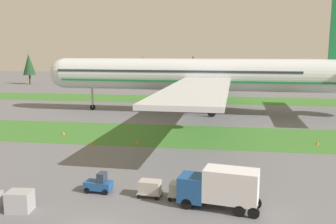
{
  "coord_description": "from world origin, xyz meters",
  "views": [
    {
      "loc": [
        9.47,
        -24.17,
        13.38
      ],
      "look_at": [
        1.17,
        31.07,
        4.0
      ],
      "focal_mm": 39.19,
      "sensor_mm": 36.0,
      "label": 1
    }
  ],
  "objects_px": {
    "uld_container_0": "(20,201)",
    "taxiway_marker_1": "(138,142)",
    "baggage_tug": "(99,184)",
    "taxiway_marker_2": "(92,143)",
    "cargo_dolly_second": "(181,190)",
    "catering_truck": "(220,187)",
    "taxiway_marker_3": "(317,142)",
    "airliner": "(203,75)",
    "cargo_dolly_third": "(213,192)",
    "ground_crew_marshaller": "(228,177)",
    "cargo_dolly_fourth": "(246,195)",
    "cargo_dolly_lead": "(150,187)",
    "taxiway_marker_0": "(64,133)"
  },
  "relations": [
    {
      "from": "airliner",
      "to": "uld_container_0",
      "type": "distance_m",
      "value": 53.49
    },
    {
      "from": "cargo_dolly_fourth",
      "to": "taxiway_marker_2",
      "type": "bearing_deg",
      "value": 52.71
    },
    {
      "from": "cargo_dolly_second",
      "to": "cargo_dolly_third",
      "type": "relative_size",
      "value": 1.0
    },
    {
      "from": "taxiway_marker_3",
      "to": "taxiway_marker_1",
      "type": "bearing_deg",
      "value": -172.0
    },
    {
      "from": "uld_container_0",
      "to": "taxiway_marker_0",
      "type": "xyz_separation_m",
      "value": [
        -8.61,
        27.65,
        -0.58
      ]
    },
    {
      "from": "cargo_dolly_second",
      "to": "taxiway_marker_0",
      "type": "bearing_deg",
      "value": 47.14
    },
    {
      "from": "ground_crew_marshaller",
      "to": "baggage_tug",
      "type": "bearing_deg",
      "value": -143.58
    },
    {
      "from": "catering_truck",
      "to": "taxiway_marker_0",
      "type": "xyz_separation_m",
      "value": [
        -25.26,
        24.63,
        -1.65
      ]
    },
    {
      "from": "cargo_dolly_lead",
      "to": "uld_container_0",
      "type": "xyz_separation_m",
      "value": [
        -10.21,
        -4.67,
        -0.04
      ]
    },
    {
      "from": "airliner",
      "to": "cargo_dolly_second",
      "type": "height_order",
      "value": "airliner"
    },
    {
      "from": "cargo_dolly_fourth",
      "to": "taxiway_marker_0",
      "type": "height_order",
      "value": "cargo_dolly_fourth"
    },
    {
      "from": "uld_container_0",
      "to": "airliner",
      "type": "bearing_deg",
      "value": 76.44
    },
    {
      "from": "catering_truck",
      "to": "taxiway_marker_3",
      "type": "distance_m",
      "value": 27.82
    },
    {
      "from": "cargo_dolly_lead",
      "to": "baggage_tug",
      "type": "bearing_deg",
      "value": 90.0
    },
    {
      "from": "baggage_tug",
      "to": "taxiway_marker_2",
      "type": "height_order",
      "value": "baggage_tug"
    },
    {
      "from": "cargo_dolly_third",
      "to": "uld_container_0",
      "type": "bearing_deg",
      "value": 108.94
    },
    {
      "from": "taxiway_marker_1",
      "to": "taxiway_marker_2",
      "type": "bearing_deg",
      "value": -169.84
    },
    {
      "from": "baggage_tug",
      "to": "cargo_dolly_lead",
      "type": "distance_m",
      "value": 5.03
    },
    {
      "from": "uld_container_0",
      "to": "ground_crew_marshaller",
      "type": "bearing_deg",
      "value": 25.99
    },
    {
      "from": "cargo_dolly_third",
      "to": "ground_crew_marshaller",
      "type": "height_order",
      "value": "ground_crew_marshaller"
    },
    {
      "from": "cargo_dolly_lead",
      "to": "cargo_dolly_third",
      "type": "relative_size",
      "value": 1.0
    },
    {
      "from": "taxiway_marker_1",
      "to": "cargo_dolly_second",
      "type": "bearing_deg",
      "value": -66.03
    },
    {
      "from": "cargo_dolly_second",
      "to": "cargo_dolly_fourth",
      "type": "xyz_separation_m",
      "value": [
        5.79,
        -0.4,
        0.0
      ]
    },
    {
      "from": "airliner",
      "to": "taxiway_marker_2",
      "type": "relative_size",
      "value": 181.47
    },
    {
      "from": "uld_container_0",
      "to": "taxiway_marker_1",
      "type": "xyz_separation_m",
      "value": [
        4.63,
        23.53,
        -0.55
      ]
    },
    {
      "from": "cargo_dolly_third",
      "to": "cargo_dolly_second",
      "type": "bearing_deg",
      "value": 90.0
    },
    {
      "from": "airliner",
      "to": "cargo_dolly_third",
      "type": "bearing_deg",
      "value": -173.73
    },
    {
      "from": "cargo_dolly_third",
      "to": "ground_crew_marshaller",
      "type": "relative_size",
      "value": 1.32
    },
    {
      "from": "catering_truck",
      "to": "taxiway_marker_1",
      "type": "xyz_separation_m",
      "value": [
        -12.02,
        20.52,
        -1.63
      ]
    },
    {
      "from": "uld_container_0",
      "to": "taxiway_marker_2",
      "type": "relative_size",
      "value": 4.25
    },
    {
      "from": "cargo_dolly_second",
      "to": "taxiway_marker_1",
      "type": "distance_m",
      "value": 20.87
    },
    {
      "from": "taxiway_marker_0",
      "to": "cargo_dolly_fourth",
      "type": "bearing_deg",
      "value": -40.61
    },
    {
      "from": "catering_truck",
      "to": "taxiway_marker_3",
      "type": "xyz_separation_m",
      "value": [
        13.74,
        24.14,
        -1.68
      ]
    },
    {
      "from": "catering_truck",
      "to": "cargo_dolly_fourth",
      "type": "bearing_deg",
      "value": -54.95
    },
    {
      "from": "airliner",
      "to": "cargo_dolly_lead",
      "type": "height_order",
      "value": "airliner"
    },
    {
      "from": "taxiway_marker_1",
      "to": "airliner",
      "type": "bearing_deg",
      "value": 74.42
    },
    {
      "from": "cargo_dolly_fourth",
      "to": "cargo_dolly_third",
      "type": "bearing_deg",
      "value": 90.0
    },
    {
      "from": "cargo_dolly_second",
      "to": "taxiway_marker_2",
      "type": "relative_size",
      "value": 4.88
    },
    {
      "from": "airliner",
      "to": "taxiway_marker_2",
      "type": "height_order",
      "value": "airliner"
    },
    {
      "from": "cargo_dolly_lead",
      "to": "taxiway_marker_1",
      "type": "xyz_separation_m",
      "value": [
        -5.59,
        18.86,
        -0.6
      ]
    },
    {
      "from": "baggage_tug",
      "to": "airliner",
      "type": "bearing_deg",
      "value": -4.83
    },
    {
      "from": "baggage_tug",
      "to": "taxiway_marker_2",
      "type": "distance_m",
      "value": 18.76
    },
    {
      "from": "airliner",
      "to": "uld_container_0",
      "type": "relative_size",
      "value": 42.73
    },
    {
      "from": "baggage_tug",
      "to": "taxiway_marker_1",
      "type": "height_order",
      "value": "baggage_tug"
    },
    {
      "from": "taxiway_marker_1",
      "to": "cargo_dolly_fourth",
      "type": "bearing_deg",
      "value": -53.77
    },
    {
      "from": "cargo_dolly_second",
      "to": "uld_container_0",
      "type": "bearing_deg",
      "value": 112.83
    },
    {
      "from": "cargo_dolly_lead",
      "to": "taxiway_marker_3",
      "type": "xyz_separation_m",
      "value": [
        20.17,
        22.48,
        -0.65
      ]
    },
    {
      "from": "taxiway_marker_2",
      "to": "taxiway_marker_3",
      "type": "xyz_separation_m",
      "value": [
        32.32,
        4.79,
        0.04
      ]
    },
    {
      "from": "cargo_dolly_second",
      "to": "taxiway_marker_1",
      "type": "height_order",
      "value": "cargo_dolly_second"
    },
    {
      "from": "catering_truck",
      "to": "uld_container_0",
      "type": "relative_size",
      "value": 3.62
    }
  ]
}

